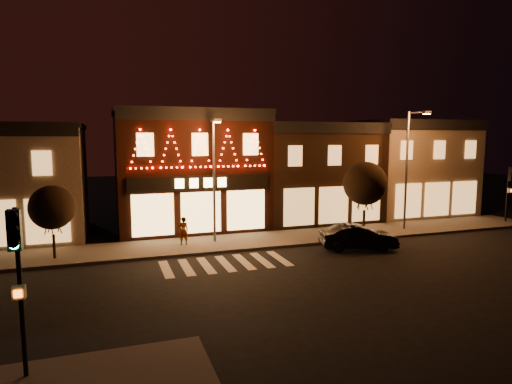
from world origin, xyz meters
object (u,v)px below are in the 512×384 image
traffic_signal_near (17,260)px  streetlamp_mid (214,171)px  pedestrian (183,231)px  dark_sedan (358,237)px

traffic_signal_near → streetlamp_mid: size_ratio=0.61×
traffic_signal_near → pedestrian: 14.70m
streetlamp_mid → dark_sedan: (7.55, -3.80, -3.76)m
streetlamp_mid → pedestrian: streetlamp_mid is taller
dark_sedan → streetlamp_mid: bearing=77.7°
dark_sedan → pedestrian: 10.20m
traffic_signal_near → dark_sedan: traffic_signal_near is taller
traffic_signal_near → dark_sedan: size_ratio=1.04×
dark_sedan → pedestrian: pedestrian is taller
traffic_signal_near → dark_sedan: (15.81, 9.27, -2.62)m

